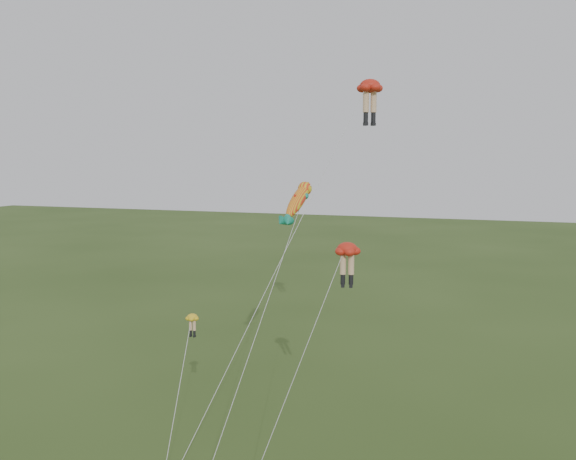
% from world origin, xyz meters
% --- Properties ---
extents(legs_kite_red_high, '(8.55, 14.50, 21.75)m').
position_xyz_m(legs_kite_red_high, '(5.94, 11.00, 20.88)').
color(legs_kite_red_high, red).
rests_on(legs_kite_red_high, ground).
extents(legs_kite_red_mid, '(4.70, 5.80, 12.50)m').
position_xyz_m(legs_kite_red_mid, '(6.62, 2.93, 11.77)').
color(legs_kite_red_mid, red).
rests_on(legs_kite_red_mid, ground).
extents(legs_kite_yellow, '(0.89, 4.85, 8.24)m').
position_xyz_m(legs_kite_yellow, '(-1.84, 1.63, 7.31)').
color(legs_kite_yellow, gold).
rests_on(legs_kite_yellow, ground).
extents(fish_kite, '(2.79, 11.26, 15.69)m').
position_xyz_m(fish_kite, '(2.64, 7.02, 14.29)').
color(fish_kite, gold).
rests_on(fish_kite, ground).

